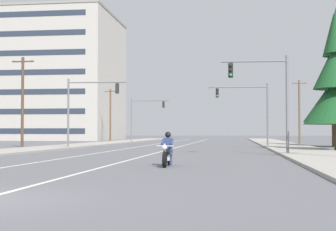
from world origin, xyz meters
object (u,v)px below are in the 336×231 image
(traffic_signal_near_right, at_px, (268,90))
(traffic_signal_near_left, at_px, (85,102))
(traffic_signal_mid_right, at_px, (250,104))
(utility_pole_right_far, at_px, (299,110))
(utility_pole_left_far, at_px, (110,114))
(apartment_building_far_left_block, at_px, (46,78))
(traffic_signal_mid_left, at_px, (143,113))
(motorcycle_with_rider, at_px, (167,152))
(utility_pole_left_near, at_px, (23,100))
(conifer_tree_right_verge_far, at_px, (334,85))

(traffic_signal_near_right, xyz_separation_m, traffic_signal_near_left, (-15.21, 11.52, 0.07))
(traffic_signal_near_left, xyz_separation_m, traffic_signal_mid_right, (14.64, 6.53, 0.03))
(traffic_signal_near_right, relative_size, utility_pole_right_far, 0.77)
(utility_pole_left_far, bearing_deg, apartment_building_far_left_block, 141.55)
(utility_pole_left_far, bearing_deg, traffic_signal_mid_left, -51.21)
(apartment_building_far_left_block, bearing_deg, traffic_signal_mid_left, -42.93)
(traffic_signal_mid_right, height_order, utility_pole_left_far, utility_pole_left_far)
(motorcycle_with_rider, distance_m, utility_pole_left_near, 29.16)
(traffic_signal_near_left, height_order, utility_pole_right_far, utility_pole_right_far)
(motorcycle_with_rider, relative_size, utility_pole_right_far, 0.27)
(traffic_signal_mid_right, bearing_deg, utility_pole_left_near, -166.34)
(traffic_signal_near_left, bearing_deg, motorcycle_with_rider, -65.04)
(apartment_building_far_left_block, bearing_deg, utility_pole_right_far, -29.25)
(utility_pole_left_near, xyz_separation_m, apartment_building_far_left_block, (-15.41, 45.55, 7.17))
(utility_pole_left_near, height_order, apartment_building_far_left_block, apartment_building_far_left_block)
(traffic_signal_near_right, relative_size, apartment_building_far_left_block, 0.24)
(conifer_tree_right_verge_far, bearing_deg, traffic_signal_near_right, -111.85)
(motorcycle_with_rider, height_order, conifer_tree_right_verge_far, conifer_tree_right_verge_far)
(traffic_signal_mid_left, bearing_deg, motorcycle_with_rider, -78.37)
(traffic_signal_mid_right, distance_m, utility_pole_right_far, 17.55)
(motorcycle_with_rider, xyz_separation_m, traffic_signal_mid_right, (4.33, 28.68, 3.57))
(conifer_tree_right_verge_far, distance_m, apartment_building_far_left_block, 59.89)
(traffic_signal_mid_left, xyz_separation_m, conifer_tree_right_verge_far, (22.48, -18.84, 1.89))
(utility_pole_right_far, distance_m, conifer_tree_right_verge_far, 15.44)
(traffic_signal_mid_right, relative_size, apartment_building_far_left_block, 0.24)
(conifer_tree_right_verge_far, relative_size, apartment_building_far_left_block, 0.50)
(utility_pole_left_far, bearing_deg, conifer_tree_right_verge_far, -42.97)
(motorcycle_with_rider, xyz_separation_m, traffic_signal_near_right, (4.90, 10.64, 3.47))
(utility_pole_left_near, bearing_deg, traffic_signal_mid_right, 13.66)
(traffic_signal_near_right, bearing_deg, utility_pole_right_far, 79.75)
(traffic_signal_near_right, bearing_deg, utility_pole_left_far, 115.05)
(utility_pole_left_near, relative_size, utility_pole_right_far, 1.04)
(traffic_signal_mid_left, bearing_deg, apartment_building_far_left_block, 137.07)
(utility_pole_right_far, relative_size, apartment_building_far_left_block, 0.31)
(traffic_signal_mid_left, relative_size, utility_pole_right_far, 0.77)
(traffic_signal_mid_left, xyz_separation_m, apartment_building_far_left_block, (-22.20, 20.65, 7.45))
(utility_pole_left_near, bearing_deg, utility_pole_right_far, 37.45)
(traffic_signal_near_right, distance_m, utility_pole_right_far, 34.80)
(traffic_signal_near_left, bearing_deg, traffic_signal_mid_right, 24.02)
(motorcycle_with_rider, height_order, utility_pole_right_far, utility_pole_right_far)
(traffic_signal_near_right, relative_size, traffic_signal_mid_left, 1.00)
(utility_pole_left_far, height_order, apartment_building_far_left_block, apartment_building_far_left_block)
(traffic_signal_near_right, relative_size, traffic_signal_mid_right, 1.00)
(traffic_signal_near_right, bearing_deg, traffic_signal_mid_right, 91.80)
(motorcycle_with_rider, distance_m, traffic_signal_mid_right, 29.22)
(utility_pole_right_far, distance_m, apartment_building_far_left_block, 50.12)
(traffic_signal_near_right, xyz_separation_m, traffic_signal_mid_left, (-14.87, 37.82, 0.08))
(traffic_signal_near_right, height_order, traffic_signal_mid_left, same)
(traffic_signal_near_left, relative_size, traffic_signal_mid_right, 1.00)
(traffic_signal_near_right, xyz_separation_m, utility_pole_left_far, (-21.58, 46.17, 0.28))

